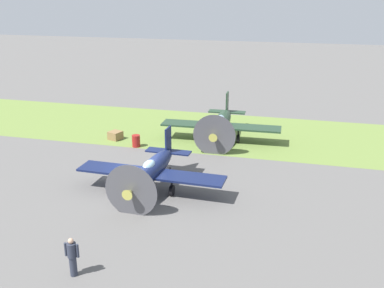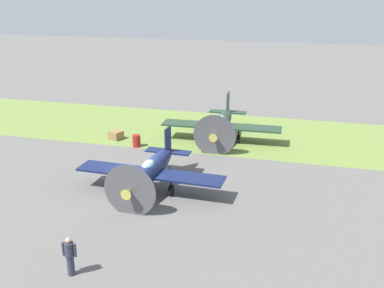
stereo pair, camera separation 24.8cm
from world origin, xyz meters
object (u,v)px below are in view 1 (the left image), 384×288
object	(u,v)px
airplane_lead	(152,170)
ground_crew_chief	(72,256)
airplane_wingman	(221,123)
fuel_drum	(136,141)
supply_crate	(115,135)

from	to	relation	value
airplane_lead	ground_crew_chief	bearing A→B (deg)	88.78
airplane_wingman	fuel_drum	size ratio (longest dim) A/B	10.23
ground_crew_chief	fuel_drum	bearing A→B (deg)	99.43
airplane_wingman	fuel_drum	xyz separation A→B (m)	(5.84, 3.07, -0.93)
ground_crew_chief	supply_crate	distance (m)	17.59
airplane_wingman	fuel_drum	distance (m)	6.67
airplane_wingman	supply_crate	bearing A→B (deg)	10.88
airplane_wingman	airplane_lead	bearing A→B (deg)	76.00
airplane_wingman	ground_crew_chief	size ratio (longest dim) A/B	5.32
airplane_lead	supply_crate	world-z (taller)	airplane_lead
airplane_wingman	ground_crew_chief	world-z (taller)	airplane_wingman
fuel_drum	ground_crew_chief	bearing A→B (deg)	102.06
ground_crew_chief	airplane_lead	bearing A→B (deg)	84.57
supply_crate	ground_crew_chief	bearing A→B (deg)	108.30
airplane_lead	ground_crew_chief	world-z (taller)	airplane_lead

